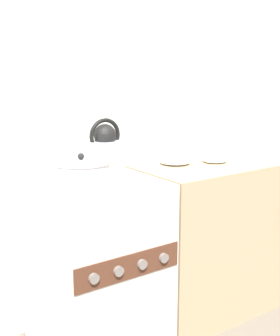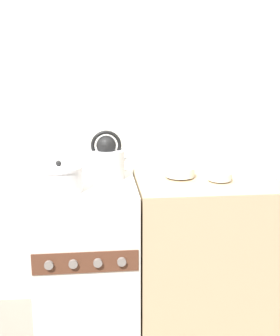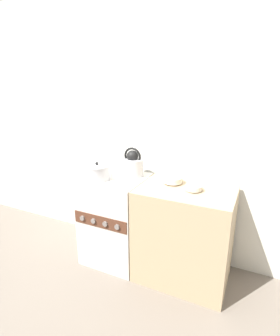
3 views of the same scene
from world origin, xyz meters
The scene contains 7 objects.
wall_back centered at (0.00, 0.62, 1.25)m, with size 7.00×0.06×2.50m.
stove centered at (0.00, 0.27, 0.42)m, with size 0.55×0.56×0.83m.
counter centered at (0.67, 0.27, 0.42)m, with size 0.77×0.55×0.84m.
kettle centered at (0.12, 0.39, 0.94)m, with size 0.24×0.20×0.27m.
cooking_pot centered at (-0.12, 0.17, 0.90)m, with size 0.24×0.24×0.16m.
enamel_bowl centered at (0.53, 0.34, 0.87)m, with size 0.16×0.16×0.06m.
small_ceramic_bowl centered at (0.73, 0.26, 0.86)m, with size 0.13×0.13×0.05m.
Camera 1 is at (-1.02, -1.53, 1.35)m, focal length 50.00 mm.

